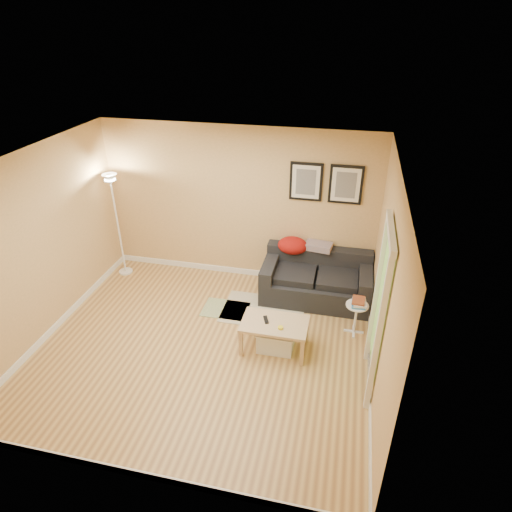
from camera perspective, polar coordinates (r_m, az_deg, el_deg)
name	(u,v)px	position (r m, az deg, el deg)	size (l,w,h in m)	color
floor	(204,347)	(6.22, -6.82, -11.72)	(4.50, 4.50, 0.00)	tan
ceiling	(190,165)	(4.92, -8.62, 11.74)	(4.50, 4.50, 0.00)	white
wall_back	(239,205)	(7.16, -2.30, 6.64)	(4.50, 4.50, 0.00)	tan
wall_front	(120,384)	(4.03, -17.38, -15.68)	(4.50, 4.50, 0.00)	tan
wall_left	(39,248)	(6.52, -26.58, 0.97)	(4.00, 4.00, 0.00)	tan
wall_right	(385,289)	(5.20, 16.49, -4.11)	(4.00, 4.00, 0.00)	tan
baseboard_back	(240,271)	(7.72, -2.14, -1.97)	(4.50, 0.02, 0.10)	white
baseboard_front	(140,474)	(4.98, -14.97, -25.88)	(4.50, 0.02, 0.10)	white
baseboard_left	(60,322)	(7.14, -24.28, -7.88)	(0.02, 4.00, 0.10)	white
baseboard_right	(370,369)	(5.96, 14.66, -14.17)	(0.02, 4.00, 0.10)	white
sofa	(316,278)	(6.97, 7.91, -2.89)	(1.70, 0.90, 0.75)	black
red_throw	(293,245)	(7.04, 4.83, 1.38)	(0.48, 0.36, 0.28)	maroon
plaid_throw	(318,246)	(7.05, 8.19, 1.28)	(0.42, 0.26, 0.10)	tan
framed_print_left	(306,182)	(6.77, 6.56, 9.65)	(0.50, 0.04, 0.60)	black
framed_print_right	(346,185)	(6.74, 11.69, 9.14)	(0.50, 0.04, 0.60)	black
area_rug	(263,310)	(6.82, 0.95, -7.15)	(1.25, 0.85, 0.01)	#BAB694
green_runner	(225,309)	(6.86, -4.02, -6.98)	(0.70, 0.50, 0.01)	#668C4C
coffee_table	(274,336)	(6.01, 2.42, -10.37)	(0.89, 0.54, 0.44)	tan
remote_control	(266,320)	(5.90, 1.31, -8.34)	(0.05, 0.16, 0.02)	black
tape_roll	(280,328)	(5.77, 3.23, -9.36)	(0.07, 0.07, 0.03)	yellow
storage_bin	(276,339)	(6.06, 2.62, -10.85)	(0.50, 0.37, 0.31)	white
side_table	(355,319)	(6.42, 12.89, -8.01)	(0.32, 0.32, 0.49)	white
book_stack	(359,302)	(6.27, 13.34, -5.89)	(0.19, 0.26, 0.08)	teal
floor_lamp	(118,228)	(7.72, -17.57, 3.46)	(0.24, 0.24, 1.83)	white
doorway	(377,315)	(5.23, 15.57, -7.46)	(0.12, 1.01, 2.13)	white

